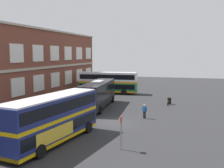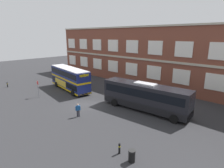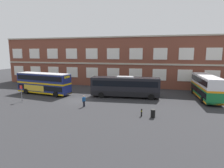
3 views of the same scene
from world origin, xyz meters
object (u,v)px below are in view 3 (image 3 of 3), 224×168
double_decker_near (44,83)px  station_litter_bin (153,113)px  double_decker_middle (206,86)px  touring_coach (125,87)px  waiting_passenger (84,101)px  safety_bollard_east (142,112)px  bus_stand_flag (21,92)px

double_decker_near → station_litter_bin: bearing=-21.2°
double_decker_near → double_decker_middle: same height
touring_coach → waiting_passenger: size_ratio=7.17×
touring_coach → safety_bollard_east: touring_coach is taller
bus_stand_flag → double_decker_middle: bearing=19.0°
safety_bollard_east → double_decker_near: bearing=157.7°
touring_coach → station_litter_bin: 11.04m
double_decker_middle → touring_coach: 13.92m
touring_coach → bus_stand_flag: bearing=-154.7°
touring_coach → safety_bollard_east: 10.34m
safety_bollard_east → touring_coach: bearing=112.8°
touring_coach → double_decker_middle: bearing=11.1°
bus_stand_flag → waiting_passenger: bearing=-0.3°
double_decker_near → waiting_passenger: double_decker_near is taller
double_decker_middle → bus_stand_flag: double_decker_middle is taller
double_decker_middle → waiting_passenger: bearing=-151.2°
waiting_passenger → station_litter_bin: 10.33m
double_decker_near → waiting_passenger: (10.91, -6.06, -1.22)m
touring_coach → safety_bollard_east: (3.97, -9.44, -1.42)m
double_decker_middle → bus_stand_flag: 30.99m
double_decker_middle → waiting_passenger: (-18.38, -10.12, -1.22)m
waiting_passenger → safety_bollard_east: waiting_passenger is taller
touring_coach → bus_stand_flag: touring_coach is taller
station_litter_bin → safety_bollard_east: station_litter_bin is taller
bus_stand_flag → safety_bollard_east: 19.76m
waiting_passenger → station_litter_bin: bearing=-11.7°
double_decker_near → station_litter_bin: 22.60m
bus_stand_flag → station_litter_bin: bearing=-5.8°
double_decker_middle → safety_bollard_east: (-9.68, -12.12, -1.66)m
touring_coach → waiting_passenger: (-4.72, -7.44, -0.98)m
bus_stand_flag → station_litter_bin: bus_stand_flag is taller
waiting_passenger → bus_stand_flag: 10.95m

